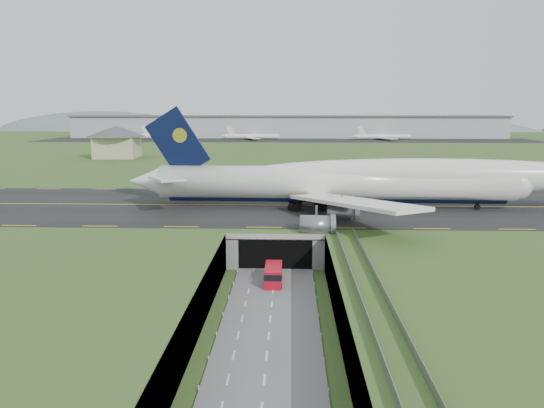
{
  "coord_description": "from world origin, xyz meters",
  "views": [
    {
      "loc": [
        2.37,
        -74.92,
        25.75
      ],
      "look_at": [
        -0.95,
        20.0,
        8.75
      ],
      "focal_mm": 35.0,
      "sensor_mm": 36.0,
      "label": 1
    }
  ],
  "objects": [
    {
      "name": "cargo_terminal",
      "position": [
        -0.13,
        299.41,
        13.96
      ],
      "size": [
        320.0,
        67.0,
        15.6
      ],
      "color": "#B2B2B2",
      "rests_on": "ground"
    },
    {
      "name": "ground",
      "position": [
        0.0,
        0.0,
        0.0
      ],
      "size": [
        900.0,
        900.0,
        0.0
      ],
      "primitive_type": "plane",
      "color": "#415D25",
      "rests_on": "ground"
    },
    {
      "name": "guideway",
      "position": [
        11.0,
        -19.11,
        5.32
      ],
      "size": [
        3.0,
        53.0,
        7.05
      ],
      "color": "#A8A8A3",
      "rests_on": "ground"
    },
    {
      "name": "service_building",
      "position": [
        -69.03,
        141.42,
        13.76
      ],
      "size": [
        25.53,
        25.53,
        13.1
      ],
      "rotation": [
        0.0,
        0.0,
        0.06
      ],
      "color": "#BCB688",
      "rests_on": "ground"
    },
    {
      "name": "shuttle_tram",
      "position": [
        -0.06,
        0.71,
        1.53
      ],
      "size": [
        2.63,
        6.75,
        2.77
      ],
      "rotation": [
        0.0,
        0.0,
        0.0
      ],
      "color": "red",
      "rests_on": "ground"
    },
    {
      "name": "trench_road",
      "position": [
        0.0,
        -7.5,
        0.1
      ],
      "size": [
        12.0,
        75.0,
        0.2
      ],
      "primitive_type": "cube",
      "color": "slate",
      "rests_on": "ground"
    },
    {
      "name": "distant_hills",
      "position": [
        64.38,
        430.0,
        -4.0
      ],
      "size": [
        700.0,
        91.0,
        60.0
      ],
      "color": "slate",
      "rests_on": "ground"
    },
    {
      "name": "tunnel_portal",
      "position": [
        0.0,
        16.71,
        3.33
      ],
      "size": [
        17.0,
        22.3,
        6.0
      ],
      "color": "gray",
      "rests_on": "ground"
    },
    {
      "name": "taxiway",
      "position": [
        0.0,
        33.0,
        6.09
      ],
      "size": [
        800.0,
        44.0,
        0.18
      ],
      "primitive_type": "cube",
      "color": "black",
      "rests_on": "airfield_deck"
    },
    {
      "name": "jumbo_jet",
      "position": [
        18.46,
        29.89,
        11.66
      ],
      "size": [
        100.19,
        63.46,
        21.0
      ],
      "rotation": [
        0.0,
        0.0,
        -0.03
      ],
      "color": "white",
      "rests_on": "ground"
    },
    {
      "name": "airfield_deck",
      "position": [
        0.0,
        0.0,
        3.0
      ],
      "size": [
        800.0,
        800.0,
        6.0
      ],
      "primitive_type": "cube",
      "color": "gray",
      "rests_on": "ground"
    }
  ]
}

